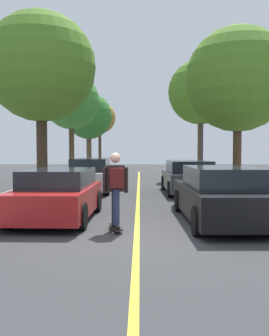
{
  "coord_description": "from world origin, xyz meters",
  "views": [
    {
      "loc": [
        0.07,
        -8.5,
        1.85
      ],
      "look_at": [
        -0.15,
        6.6,
        1.12
      ],
      "focal_mm": 40.91,
      "sensor_mm": 36.0,
      "label": 1
    }
  ],
  "objects": [
    {
      "name": "streetlamp",
      "position": [
        3.85,
        14.77,
        3.43
      ],
      "size": [
        0.36,
        0.24,
        5.76
      ],
      "color": "#38383D",
      "rests_on": "sidewalk_right"
    },
    {
      "name": "parked_car_right_near",
      "position": [
        2.1,
        7.67,
        0.69
      ],
      "size": [
        2.05,
        4.42,
        1.39
      ],
      "color": "#38383D",
      "rests_on": "ground"
    },
    {
      "name": "skateboard",
      "position": [
        -0.49,
        0.12,
        0.09
      ],
      "size": [
        0.38,
        0.87,
        0.1
      ],
      "color": "black",
      "rests_on": "ground"
    },
    {
      "name": "ground",
      "position": [
        0.0,
        0.0,
        0.0
      ],
      "size": [
        80.0,
        80.0,
        0.0
      ],
      "primitive_type": "plane",
      "color": "#353538"
    },
    {
      "name": "parked_car_left_near",
      "position": [
        -2.1,
        8.53,
        0.73
      ],
      "size": [
        1.87,
        4.73,
        1.47
      ],
      "color": "#B7B7BC",
      "rests_on": "ground"
    },
    {
      "name": "parked_car_right_nearest",
      "position": [
        2.1,
        1.23,
        0.69
      ],
      "size": [
        1.96,
        4.72,
        1.41
      ],
      "color": "black",
      "rests_on": "ground"
    },
    {
      "name": "center_line",
      "position": [
        0.0,
        4.0,
        0.0
      ],
      "size": [
        0.12,
        39.2,
        0.01
      ],
      "primitive_type": "cube",
      "color": "gold",
      "rests_on": "ground"
    },
    {
      "name": "parked_car_left_nearest",
      "position": [
        -2.1,
        1.54,
        0.66
      ],
      "size": [
        2.0,
        4.05,
        1.33
      ],
      "color": "maroon",
      "rests_on": "ground"
    },
    {
      "name": "street_tree_right_near",
      "position": [
        3.79,
        15.17,
        5.37
      ],
      "size": [
        3.98,
        3.98,
        7.24
      ],
      "color": "brown",
      "rests_on": "sidewalk_right"
    },
    {
      "name": "street_tree_right_nearest",
      "position": [
        3.79,
        6.19,
        4.51
      ],
      "size": [
        3.98,
        3.98,
        6.37
      ],
      "color": "#4C3823",
      "rests_on": "sidewalk_right"
    },
    {
      "name": "skateboarder",
      "position": [
        -0.48,
        0.09,
        1.05
      ],
      "size": [
        0.59,
        0.71,
        1.68
      ],
      "color": "black",
      "rests_on": "skateboard"
    },
    {
      "name": "street_tree_left_near",
      "position": [
        -3.79,
        13.06,
        4.56
      ],
      "size": [
        3.17,
        3.17,
        6.03
      ],
      "color": "#4C3823",
      "rests_on": "sidewalk_left"
    },
    {
      "name": "street_tree_left_far",
      "position": [
        -3.79,
        20.42,
        4.37
      ],
      "size": [
        3.5,
        3.5,
        6.01
      ],
      "color": "brown",
      "rests_on": "sidewalk_left"
    },
    {
      "name": "street_tree_left_farthest",
      "position": [
        -3.79,
        28.31,
        4.9
      ],
      "size": [
        3.04,
        3.04,
        6.31
      ],
      "color": "#3D2D1E",
      "rests_on": "sidewalk_left"
    },
    {
      "name": "street_tree_left_nearest",
      "position": [
        -3.79,
        6.5,
        5.05
      ],
      "size": [
        4.27,
        4.27,
        7.08
      ],
      "color": "#3D2D1E",
      "rests_on": "sidewalk_left"
    }
  ]
}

